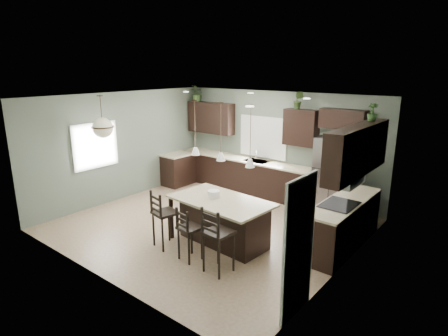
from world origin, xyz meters
TOP-DOWN VIEW (x-y plane):
  - ground at (0.00, 0.00)m, footprint 6.00×6.00m
  - pantry_door at (2.98, -1.55)m, footprint 0.04×0.82m
  - window_back at (-0.40, 2.73)m, footprint 1.35×0.02m
  - window_left at (-2.98, -0.80)m, footprint 0.02×1.10m
  - left_return_cabs at (-2.70, 1.70)m, footprint 0.60×0.90m
  - left_return_countertop at (-2.68, 1.70)m, footprint 0.66×0.96m
  - back_lower_cabs at (-0.85, 2.45)m, footprint 4.20×0.60m
  - back_countertop at (-0.85, 2.43)m, footprint 4.20×0.66m
  - sink_inset at (-0.40, 2.43)m, footprint 0.70×0.45m
  - faucet at (-0.40, 2.40)m, footprint 0.02×0.02m
  - back_upper_left at (-2.15, 2.58)m, footprint 1.55×0.34m
  - back_upper_right at (0.80, 2.58)m, footprint 0.85×0.34m
  - fridge_header at (1.85, 2.58)m, footprint 1.05×0.34m
  - right_lower_cabs at (2.70, 0.87)m, footprint 0.60×2.35m
  - right_countertop at (2.68, 0.87)m, footprint 0.66×2.35m
  - cooktop at (2.68, 0.60)m, footprint 0.58×0.75m
  - wall_oven_front at (2.40, 0.60)m, footprint 0.01×0.72m
  - right_upper_cabs at (2.83, 0.87)m, footprint 0.34×2.35m
  - microwave at (2.78, 0.60)m, footprint 0.40×0.75m
  - refrigerator at (1.86, 2.39)m, footprint 0.90×0.74m
  - kitchen_island at (0.77, -0.53)m, footprint 2.06×1.27m
  - serving_dish at (0.57, -0.52)m, footprint 0.24×0.24m
  - bar_stool_left at (0.01, -1.29)m, footprint 0.50×0.50m
  - bar_stool_center at (0.74, -1.37)m, footprint 0.42×0.42m
  - bar_stool_right at (1.41, -1.37)m, footprint 0.47×0.47m
  - pendant_left at (0.07, -0.48)m, footprint 0.17×0.17m
  - pendant_center at (0.77, -0.53)m, footprint 0.17×0.17m
  - pendant_right at (1.47, -0.58)m, footprint 0.17×0.17m
  - chandelier at (-2.45, -0.89)m, footprint 0.51×0.51m
  - plant_back_left at (-2.65, 2.55)m, footprint 0.52×0.48m
  - plant_back_right at (0.71, 2.55)m, footprint 0.25×0.21m
  - plant_right_wall at (2.80, 1.58)m, footprint 0.20×0.20m
  - room_shell at (0.00, 0.00)m, footprint 6.00×6.00m

SIDE VIEW (x-z plane):
  - ground at x=0.00m, z-range 0.00..0.00m
  - left_return_cabs at x=-2.70m, z-range 0.00..0.90m
  - back_lower_cabs at x=-0.85m, z-range 0.00..0.90m
  - right_lower_cabs at x=2.70m, z-range 0.00..0.90m
  - wall_oven_front at x=2.40m, z-range 0.15..0.75m
  - kitchen_island at x=0.77m, z-range 0.00..0.92m
  - bar_stool_center at x=0.74m, z-range 0.00..1.02m
  - bar_stool_left at x=0.01m, z-range 0.00..1.15m
  - bar_stool_right at x=1.41m, z-range 0.00..1.19m
  - left_return_countertop at x=-2.68m, z-range 0.90..0.94m
  - back_countertop at x=-0.85m, z-range 0.90..0.94m
  - right_countertop at x=2.68m, z-range 0.90..0.94m
  - refrigerator at x=1.86m, z-range 0.00..1.85m
  - sink_inset at x=-0.40m, z-range 0.93..0.94m
  - cooktop at x=2.68m, z-range 0.93..0.95m
  - serving_dish at x=0.57m, z-range 0.92..1.06m
  - pantry_door at x=2.98m, z-range 0.00..2.04m
  - faucet at x=-0.40m, z-range 0.94..1.22m
  - window_back at x=-0.40m, z-range 1.05..2.05m
  - window_left at x=-2.98m, z-range 1.05..2.05m
  - microwave at x=2.78m, z-range 1.35..1.75m
  - room_shell at x=0.00m, z-range -1.30..4.70m
  - back_upper_left at x=-2.15m, z-range 1.50..2.40m
  - back_upper_right at x=0.80m, z-range 1.50..2.40m
  - right_upper_cabs at x=2.83m, z-range 1.50..2.40m
  - fridge_header at x=1.85m, z-range 2.02..2.48m
  - pendant_left at x=0.07m, z-range 1.70..2.80m
  - pendant_center at x=0.77m, z-range 1.70..2.80m
  - pendant_right at x=1.47m, z-range 1.70..2.80m
  - chandelier at x=-2.45m, z-range 1.82..2.80m
  - plant_right_wall at x=2.80m, z-range 2.40..2.74m
  - plant_back_right at x=0.71m, z-range 2.40..2.84m
  - plant_back_left at x=-2.65m, z-range 2.40..2.88m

